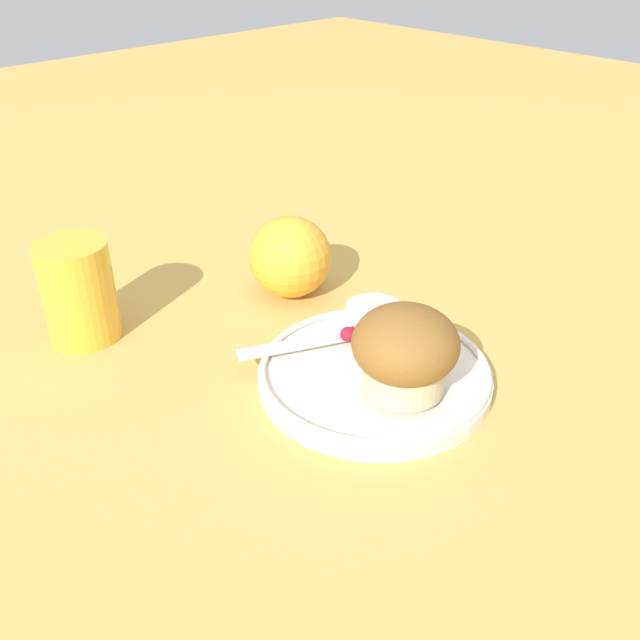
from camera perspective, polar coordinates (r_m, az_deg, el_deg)
The scene contains 8 objects.
ground_plane at distance 0.64m, azimuth 2.16°, elevation -5.01°, with size 3.00×3.00×0.00m, color tan.
plate at distance 0.63m, azimuth 4.36°, elevation -4.36°, with size 0.21×0.21×0.02m.
muffin at distance 0.58m, azimuth 6.82°, elevation -2.46°, with size 0.09×0.09×0.07m.
cream_ramekin at distance 0.67m, azimuth 4.33°, elevation 0.34°, with size 0.05×0.05×0.02m.
berry_pair at distance 0.66m, azimuth 2.66°, elevation -0.93°, with size 0.03×0.01×0.01m.
butter_knife at distance 0.66m, azimuth 1.40°, elevation -1.36°, with size 0.18×0.09×0.00m.
orange_fruit at distance 0.75m, azimuth -2.39°, elevation 5.06°, with size 0.09×0.09×0.09m.
juice_glass at distance 0.71m, azimuth -18.77°, elevation 2.19°, with size 0.07×0.07×0.10m.
Camera 1 is at (-0.37, -0.35, 0.38)m, focal length 40.00 mm.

